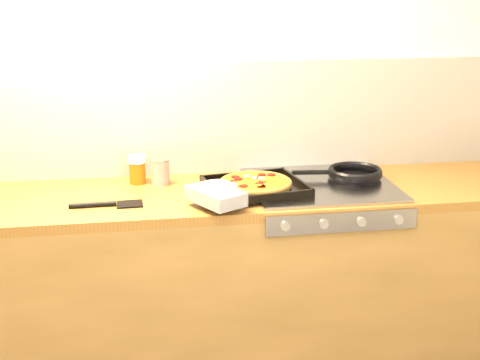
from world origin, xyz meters
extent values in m
plane|color=beige|center=(0.00, 1.40, 1.25)|extent=(3.20, 0.00, 3.20)
cube|color=white|center=(0.00, 1.39, 1.15)|extent=(3.20, 0.02, 0.50)
cube|color=olive|center=(0.00, 1.10, 0.43)|extent=(3.20, 0.60, 0.86)
cube|color=brown|center=(0.00, 1.10, 0.88)|extent=(3.20, 0.60, 0.04)
cube|color=gray|center=(0.45, 0.80, 0.85)|extent=(0.60, 0.03, 0.08)
cylinder|color=#A5A5AA|center=(0.23, 0.78, 0.85)|extent=(0.04, 0.02, 0.04)
cylinder|color=#A5A5AA|center=(0.38, 0.78, 0.85)|extent=(0.04, 0.02, 0.04)
cylinder|color=#A5A5AA|center=(0.53, 0.78, 0.85)|extent=(0.04, 0.02, 0.04)
cylinder|color=#A5A5AA|center=(0.67, 0.78, 0.85)|extent=(0.04, 0.02, 0.04)
cube|color=gray|center=(0.45, 1.10, 0.91)|extent=(0.60, 0.56, 0.02)
cube|color=black|center=(0.16, 1.05, 0.92)|extent=(0.43, 0.39, 0.01)
cube|color=black|center=(0.13, 1.21, 0.94)|extent=(0.38, 0.07, 0.02)
cube|color=black|center=(0.18, 0.89, 0.94)|extent=(0.38, 0.07, 0.02)
cube|color=black|center=(0.34, 1.08, 0.94)|extent=(0.06, 0.33, 0.02)
cube|color=black|center=(-0.02, 1.02, 0.94)|extent=(0.06, 0.33, 0.02)
cylinder|color=olive|center=(0.16, 1.05, 0.94)|extent=(0.33, 0.33, 0.02)
torus|color=olive|center=(0.16, 1.05, 0.95)|extent=(0.34, 0.34, 0.02)
cylinder|color=orange|center=(0.16, 1.05, 0.95)|extent=(0.29, 0.29, 0.01)
cylinder|color=maroon|center=(0.19, 1.04, 0.95)|extent=(0.04, 0.04, 0.00)
cylinder|color=maroon|center=(0.09, 1.11, 0.95)|extent=(0.04, 0.04, 0.00)
cylinder|color=maroon|center=(0.17, 0.96, 0.95)|extent=(0.04, 0.04, 0.00)
cylinder|color=maroon|center=(0.07, 1.05, 0.95)|extent=(0.04, 0.04, 0.00)
cylinder|color=maroon|center=(0.20, 1.13, 0.95)|extent=(0.04, 0.04, 0.00)
cylinder|color=maroon|center=(0.16, 1.09, 0.95)|extent=(0.04, 0.04, 0.00)
cylinder|color=maroon|center=(0.10, 0.98, 0.95)|extent=(0.04, 0.04, 0.00)
cylinder|color=maroon|center=(0.24, 1.12, 0.95)|extent=(0.04, 0.04, 0.00)
cylinder|color=maroon|center=(0.17, 0.97, 0.95)|extent=(0.04, 0.04, 0.00)
cylinder|color=maroon|center=(0.17, 1.00, 0.95)|extent=(0.04, 0.04, 0.00)
cylinder|color=maroon|center=(0.09, 1.08, 0.95)|extent=(0.04, 0.04, 0.00)
ellipsoid|color=yellow|center=(0.09, 1.02, 0.96)|extent=(0.03, 0.02, 0.01)
ellipsoid|color=yellow|center=(0.07, 1.03, 0.96)|extent=(0.03, 0.02, 0.01)
ellipsoid|color=yellow|center=(0.14, 1.09, 0.96)|extent=(0.03, 0.02, 0.01)
ellipsoid|color=yellow|center=(0.13, 1.13, 0.96)|extent=(0.03, 0.02, 0.01)
ellipsoid|color=yellow|center=(0.16, 0.98, 0.96)|extent=(0.03, 0.02, 0.01)
ellipsoid|color=yellow|center=(0.19, 1.04, 0.96)|extent=(0.03, 0.02, 0.01)
ellipsoid|color=yellow|center=(0.18, 1.05, 0.96)|extent=(0.03, 0.02, 0.01)
ellipsoid|color=yellow|center=(0.09, 1.01, 0.96)|extent=(0.03, 0.02, 0.01)
ellipsoid|color=yellow|center=(0.15, 1.12, 0.96)|extent=(0.03, 0.02, 0.01)
ellipsoid|color=silver|center=(0.14, 1.12, 0.95)|extent=(0.03, 0.03, 0.01)
ellipsoid|color=silver|center=(0.16, 1.09, 0.95)|extent=(0.03, 0.03, 0.01)
ellipsoid|color=silver|center=(0.19, 1.08, 0.95)|extent=(0.03, 0.03, 0.01)
cube|color=black|center=(-0.03, 0.88, 0.95)|extent=(0.23, 0.27, 0.05)
ellipsoid|color=black|center=(-0.01, 0.99, 0.95)|extent=(0.15, 0.15, 0.05)
cylinder|color=black|center=(0.04, 0.92, 0.95)|extent=(0.07, 0.11, 0.05)
cylinder|color=black|center=(0.61, 1.14, 0.92)|extent=(0.24, 0.24, 0.01)
torus|color=black|center=(0.61, 1.14, 0.94)|extent=(0.26, 0.26, 0.02)
cube|color=black|center=(0.43, 1.16, 0.95)|extent=(0.17, 0.04, 0.02)
cylinder|color=maroon|center=(-0.22, 1.23, 0.96)|extent=(0.10, 0.10, 0.10)
cylinder|color=#B2B2B7|center=(-0.22, 1.23, 1.01)|extent=(0.10, 0.10, 0.01)
cylinder|color=#B2B2B7|center=(-0.22, 1.23, 0.90)|extent=(0.10, 0.10, 0.01)
cylinder|color=#D64B0C|center=(-0.32, 1.27, 0.95)|extent=(0.07, 0.07, 0.09)
cylinder|color=silver|center=(-0.32, 1.27, 1.01)|extent=(0.08, 0.08, 0.03)
cylinder|color=#AE7A4A|center=(0.05, 1.26, 0.91)|extent=(0.24, 0.13, 0.02)
ellipsoid|color=#AE7A4A|center=(0.18, 1.32, 0.91)|extent=(0.07, 0.06, 0.02)
cube|color=black|center=(-0.35, 0.98, 0.90)|extent=(0.10, 0.09, 0.01)
cylinder|color=black|center=(-0.49, 0.98, 0.91)|extent=(0.18, 0.02, 0.02)
camera|label=1|loc=(-0.32, -1.52, 1.74)|focal=50.00mm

